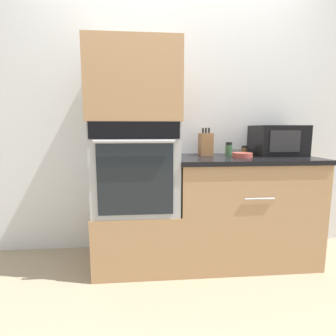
# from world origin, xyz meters

# --- Properties ---
(ground_plane) EXTENTS (12.00, 12.00, 0.00)m
(ground_plane) POSITION_xyz_m (0.00, 0.00, 0.00)
(ground_plane) COLOR gray
(wall_back) EXTENTS (8.00, 0.05, 2.50)m
(wall_back) POSITION_xyz_m (0.00, 0.63, 1.25)
(wall_back) COLOR silver
(wall_back) RESTS_ON ground_plane
(oven_cabinet_base) EXTENTS (0.66, 0.60, 0.47)m
(oven_cabinet_base) POSITION_xyz_m (-0.33, 0.30, 0.23)
(oven_cabinet_base) COLOR #A87F56
(oven_cabinet_base) RESTS_ON ground_plane
(wall_oven) EXTENTS (0.63, 0.64, 0.68)m
(wall_oven) POSITION_xyz_m (-0.33, 0.30, 0.81)
(wall_oven) COLOR #9EA0A5
(wall_oven) RESTS_ON oven_cabinet_base
(oven_cabinet_upper) EXTENTS (0.66, 0.60, 0.56)m
(oven_cabinet_upper) POSITION_xyz_m (-0.33, 0.30, 1.43)
(oven_cabinet_upper) COLOR #A87F56
(oven_cabinet_upper) RESTS_ON wall_oven
(counter_unit) EXTENTS (1.13, 0.63, 0.88)m
(counter_unit) POSITION_xyz_m (0.55, 0.30, 0.44)
(counter_unit) COLOR #A87F56
(counter_unit) RESTS_ON ground_plane
(microwave) EXTENTS (0.41, 0.34, 0.25)m
(microwave) POSITION_xyz_m (0.88, 0.41, 1.00)
(microwave) COLOR black
(microwave) RESTS_ON counter_unit
(knife_block) EXTENTS (0.10, 0.14, 0.23)m
(knife_block) POSITION_xyz_m (0.26, 0.47, 0.97)
(knife_block) COLOR olive
(knife_block) RESTS_ON counter_unit
(bowl) EXTENTS (0.16, 0.16, 0.04)m
(bowl) POSITION_xyz_m (0.51, 0.25, 0.89)
(bowl) COLOR #B24C42
(bowl) RESTS_ON counter_unit
(condiment_jar_near) EXTENTS (0.06, 0.06, 0.11)m
(condiment_jar_near) POSITION_xyz_m (0.47, 0.48, 0.93)
(condiment_jar_near) COLOR #427047
(condiment_jar_near) RESTS_ON counter_unit
(condiment_jar_mid) EXTENTS (0.05, 0.05, 0.08)m
(condiment_jar_mid) POSITION_xyz_m (0.61, 0.47, 0.91)
(condiment_jar_mid) COLOR brown
(condiment_jar_mid) RESTS_ON counter_unit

